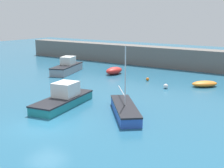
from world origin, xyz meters
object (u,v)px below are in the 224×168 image
at_px(cabin_cruiser_white, 64,98).
at_px(mooring_buoy_orange, 147,79).
at_px(motorboat_with_cabin, 67,67).
at_px(mooring_buoy_white, 166,86).
at_px(open_tender_yellow, 114,71).
at_px(sailboat_short_mast, 125,110).
at_px(rowboat_white_midwater, 205,84).

bearing_deg(cabin_cruiser_white, mooring_buoy_orange, 165.38).
height_order(motorboat_with_cabin, mooring_buoy_orange, motorboat_with_cabin).
relative_size(cabin_cruiser_white, mooring_buoy_white, 14.23).
bearing_deg(open_tender_yellow, mooring_buoy_orange, -99.75).
relative_size(sailboat_short_mast, cabin_cruiser_white, 0.82).
bearing_deg(rowboat_white_midwater, mooring_buoy_white, 0.03).
bearing_deg(mooring_buoy_orange, sailboat_short_mast, -69.89).
bearing_deg(rowboat_white_midwater, motorboat_with_cabin, -38.80).
distance_m(sailboat_short_mast, cabin_cruiser_white, 5.46).
xyz_separation_m(cabin_cruiser_white, open_tender_yellow, (-4.29, 13.85, -0.19)).
relative_size(rowboat_white_midwater, mooring_buoy_orange, 8.07).
bearing_deg(mooring_buoy_white, open_tender_yellow, 157.90).
bearing_deg(open_tender_yellow, motorboat_with_cabin, 117.03).
bearing_deg(mooring_buoy_orange, rowboat_white_midwater, 6.75).
height_order(sailboat_short_mast, open_tender_yellow, sailboat_short_mast).
distance_m(cabin_cruiser_white, rowboat_white_midwater, 15.27).
height_order(motorboat_with_cabin, mooring_buoy_white, motorboat_with_cabin).
relative_size(mooring_buoy_orange, mooring_buoy_white, 0.77).
bearing_deg(sailboat_short_mast, rowboat_white_midwater, 130.64).
distance_m(motorboat_with_cabin, mooring_buoy_white, 14.29).
xyz_separation_m(cabin_cruiser_white, motorboat_with_cabin, (-9.89, 11.35, 0.07)).
relative_size(cabin_cruiser_white, mooring_buoy_orange, 18.58).
height_order(rowboat_white_midwater, mooring_buoy_orange, rowboat_white_midwater).
distance_m(motorboat_with_cabin, mooring_buoy_orange, 11.04).
relative_size(rowboat_white_midwater, mooring_buoy_white, 6.18).
bearing_deg(rowboat_white_midwater, mooring_buoy_orange, -38.79).
height_order(motorboat_with_cabin, open_tender_yellow, motorboat_with_cabin).
distance_m(sailboat_short_mast, motorboat_with_cabin, 18.56).
bearing_deg(mooring_buoy_orange, open_tender_yellow, 167.29).
relative_size(sailboat_short_mast, mooring_buoy_white, 11.68).
xyz_separation_m(sailboat_short_mast, open_tender_yellow, (-9.69, 13.03, 0.05)).
xyz_separation_m(mooring_buoy_orange, mooring_buoy_white, (3.29, -2.30, 0.06)).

